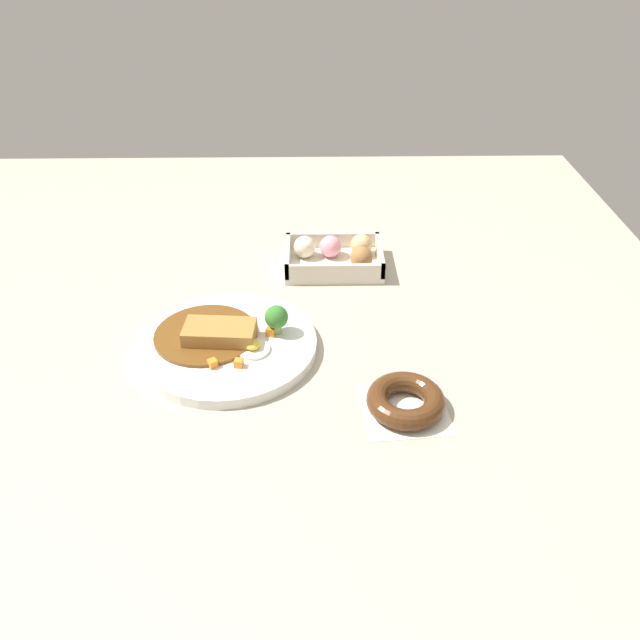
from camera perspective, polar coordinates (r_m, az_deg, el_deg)
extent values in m
plane|color=#B2A893|center=(1.12, -5.95, -0.44)|extent=(1.60, 1.60, 0.00)
cylinder|color=white|center=(1.06, -8.16, -2.24)|extent=(0.29, 0.29, 0.02)
cylinder|color=brown|center=(1.07, -10.06, -1.27)|extent=(0.17, 0.17, 0.01)
cube|color=#A87538|center=(1.04, -8.87, -1.06)|extent=(0.12, 0.07, 0.02)
cylinder|color=white|center=(1.03, -5.95, -2.60)|extent=(0.05, 0.05, 0.00)
ellipsoid|color=yellow|center=(1.02, -5.98, -2.19)|extent=(0.02, 0.02, 0.01)
cylinder|color=#8CB766|center=(1.06, -3.83, -0.73)|extent=(0.01, 0.01, 0.02)
sphere|color=#387A2D|center=(1.05, -3.88, 0.27)|extent=(0.04, 0.04, 0.04)
cube|color=orange|center=(1.00, -9.49, -3.81)|extent=(0.02, 0.02, 0.01)
cube|color=orange|center=(1.06, -4.35, -0.99)|extent=(0.02, 0.02, 0.01)
cube|color=orange|center=(1.00, -7.21, -3.80)|extent=(0.01, 0.01, 0.01)
cube|color=beige|center=(1.28, 1.21, 4.94)|extent=(0.19, 0.14, 0.01)
cube|color=beige|center=(1.27, 5.32, 5.77)|extent=(0.01, 0.14, 0.03)
cube|color=beige|center=(1.27, -2.88, 5.73)|extent=(0.01, 0.14, 0.03)
cube|color=beige|center=(1.32, 1.13, 7.11)|extent=(0.19, 0.01, 0.03)
cube|color=beige|center=(1.21, 1.33, 4.30)|extent=(0.19, 0.01, 0.03)
sphere|color=#DBB77A|center=(1.29, 3.68, 6.65)|extent=(0.04, 0.04, 0.04)
sphere|color=pink|center=(1.28, 0.93, 6.53)|extent=(0.04, 0.04, 0.04)
sphere|color=#EFE5C6|center=(1.28, -1.37, 6.49)|extent=(0.04, 0.04, 0.04)
sphere|color=#9E6B3D|center=(1.24, 3.69, 5.52)|extent=(0.04, 0.04, 0.04)
cube|color=white|center=(0.95, 7.51, -7.80)|extent=(0.13, 0.13, 0.00)
torus|color=#4C2B14|center=(0.94, 7.58, -7.06)|extent=(0.11, 0.11, 0.03)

